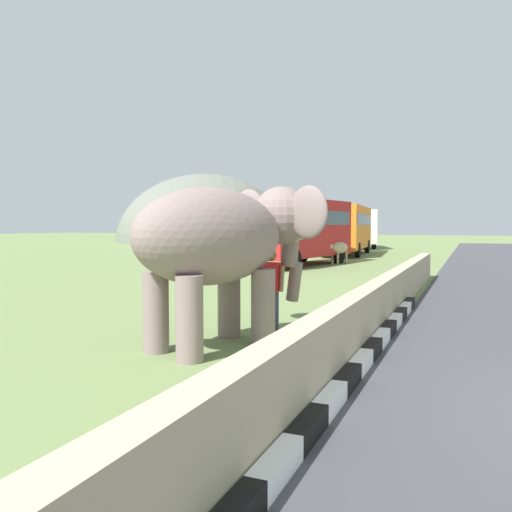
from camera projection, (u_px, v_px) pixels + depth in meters
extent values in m
cube|color=white|center=(276.00, 468.00, 4.38)|extent=(0.90, 0.20, 0.24)
cube|color=black|center=(307.00, 429.00, 5.21)|extent=(0.90, 0.20, 0.24)
cube|color=white|center=(330.00, 401.00, 6.04)|extent=(0.90, 0.20, 0.24)
cube|color=black|center=(347.00, 380.00, 6.87)|extent=(0.90, 0.20, 0.24)
cube|color=white|center=(361.00, 363.00, 7.70)|extent=(0.90, 0.20, 0.24)
cube|color=black|center=(372.00, 350.00, 8.53)|extent=(0.90, 0.20, 0.24)
cube|color=white|center=(381.00, 339.00, 9.36)|extent=(0.90, 0.20, 0.24)
cube|color=black|center=(388.00, 330.00, 10.19)|extent=(0.90, 0.20, 0.24)
cube|color=white|center=(395.00, 322.00, 11.02)|extent=(0.90, 0.20, 0.24)
cube|color=black|center=(400.00, 315.00, 11.85)|extent=(0.90, 0.20, 0.24)
cube|color=white|center=(405.00, 309.00, 12.68)|extent=(0.90, 0.20, 0.24)
cube|color=black|center=(409.00, 304.00, 13.51)|extent=(0.90, 0.20, 0.24)
cube|color=tan|center=(355.00, 324.00, 8.71)|extent=(28.00, 0.36, 1.00)
cylinder|color=gray|center=(229.00, 302.00, 10.07)|extent=(0.44, 0.44, 1.37)
cylinder|color=gray|center=(263.00, 307.00, 9.44)|extent=(0.44, 0.44, 1.37)
cylinder|color=gray|center=(156.00, 312.00, 8.84)|extent=(0.44, 0.44, 1.37)
cylinder|color=gray|center=(189.00, 319.00, 8.22)|extent=(0.44, 0.44, 1.37)
ellipsoid|color=gray|center=(211.00, 236.00, 9.07)|extent=(3.47, 2.62, 1.70)
sphere|color=gray|center=(282.00, 216.00, 10.39)|extent=(1.16, 1.16, 1.16)
ellipsoid|color=#D84C8C|center=(291.00, 208.00, 10.59)|extent=(0.57, 0.73, 0.44)
ellipsoid|color=gray|center=(249.00, 214.00, 10.82)|extent=(0.55, 0.93, 1.00)
ellipsoid|color=gray|center=(308.00, 212.00, 9.74)|extent=(0.55, 0.93, 1.00)
cylinder|color=gray|center=(291.00, 243.00, 10.63)|extent=(0.48, 0.53, 0.98)
cylinder|color=gray|center=(294.00, 281.00, 10.76)|extent=(0.38, 0.45, 0.83)
cone|color=beige|center=(279.00, 238.00, 10.78)|extent=(0.34, 0.58, 0.22)
cone|color=beige|center=(300.00, 238.00, 10.39)|extent=(0.34, 0.58, 0.22)
cylinder|color=navy|center=(267.00, 310.00, 10.72)|extent=(0.15, 0.15, 0.82)
cylinder|color=navy|center=(275.00, 311.00, 10.61)|extent=(0.15, 0.15, 0.82)
cube|color=red|center=(271.00, 277.00, 10.63)|extent=(0.31, 0.44, 0.58)
cylinder|color=#9E7251|center=(260.00, 277.00, 10.77)|extent=(0.11, 0.13, 0.52)
cylinder|color=#9E7251|center=(282.00, 279.00, 10.48)|extent=(0.11, 0.14, 0.53)
sphere|color=#9E7251|center=(271.00, 255.00, 10.60)|extent=(0.23, 0.23, 0.23)
cube|color=#B21E1E|center=(299.00, 228.00, 27.72)|extent=(8.48, 3.93, 3.00)
cube|color=#3F5160|center=(299.00, 218.00, 27.69)|extent=(7.85, 3.85, 0.76)
cylinder|color=black|center=(303.00, 253.00, 30.63)|extent=(1.04, 0.48, 1.00)
cylinder|color=black|center=(339.00, 255.00, 29.38)|extent=(1.04, 0.48, 1.00)
cylinder|color=black|center=(254.00, 258.00, 26.25)|extent=(1.04, 0.48, 1.00)
cylinder|color=black|center=(294.00, 260.00, 25.00)|extent=(1.04, 0.48, 1.00)
cube|color=orange|center=(347.00, 227.00, 37.88)|extent=(10.14, 3.36, 3.00)
cube|color=#3F5160|center=(347.00, 220.00, 37.85)|extent=(9.35, 3.33, 0.76)
cylinder|color=black|center=(338.00, 246.00, 41.35)|extent=(1.02, 0.39, 1.00)
cylinder|color=black|center=(367.00, 246.00, 40.66)|extent=(1.02, 0.39, 1.00)
cylinder|color=black|center=(323.00, 250.00, 35.28)|extent=(1.02, 0.39, 1.00)
cylinder|color=black|center=(358.00, 250.00, 34.59)|extent=(1.02, 0.39, 1.00)
cube|color=silver|center=(358.00, 227.00, 48.97)|extent=(8.41, 4.70, 3.00)
cube|color=#3F5160|center=(358.00, 221.00, 48.94)|extent=(7.81, 4.55, 0.76)
cylinder|color=black|center=(344.00, 242.00, 51.73)|extent=(1.04, 0.57, 1.00)
cylinder|color=black|center=(368.00, 242.00, 51.50)|extent=(1.04, 0.57, 1.00)
cylinder|color=black|center=(348.00, 244.00, 46.63)|extent=(1.04, 0.57, 1.00)
cylinder|color=black|center=(374.00, 244.00, 46.39)|extent=(1.04, 0.57, 1.00)
cylinder|color=tan|center=(338.00, 258.00, 28.62)|extent=(0.12, 0.12, 0.65)
cylinder|color=tan|center=(332.00, 258.00, 28.85)|extent=(0.12, 0.12, 0.65)
cylinder|color=tan|center=(346.00, 258.00, 29.30)|extent=(0.12, 0.12, 0.65)
cylinder|color=tan|center=(341.00, 257.00, 29.53)|extent=(0.12, 0.12, 0.65)
ellipsoid|color=tan|center=(339.00, 248.00, 29.04)|extent=(1.61, 1.03, 0.66)
ellipsoid|color=tan|center=(330.00, 246.00, 28.33)|extent=(0.46, 0.37, 0.32)
ellipsoid|color=slate|center=(208.00, 241.00, 69.41)|extent=(26.86, 21.49, 17.68)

